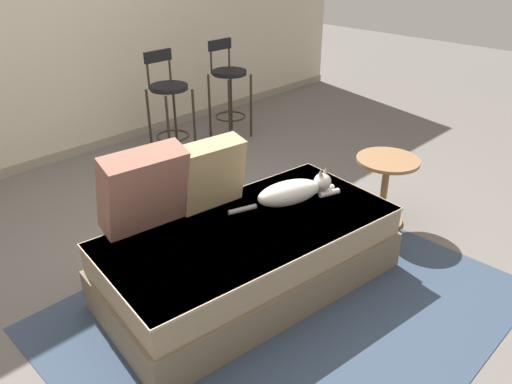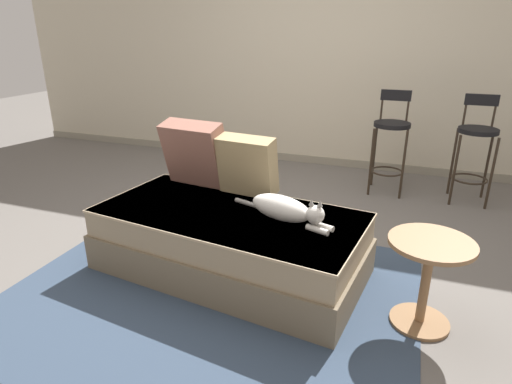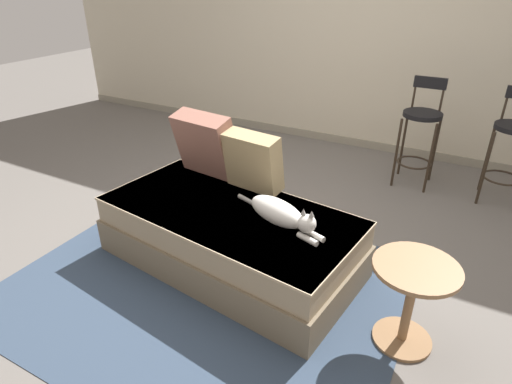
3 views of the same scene
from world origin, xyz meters
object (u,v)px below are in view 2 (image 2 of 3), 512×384
(throw_pillow_corner, at_px, (195,153))
(throw_pillow_middle, at_px, (247,166))
(side_table, at_px, (427,271))
(bar_stool_by_doorway, at_px, (476,144))
(couch, at_px, (229,241))
(cat, at_px, (285,209))
(bar_stool_near_window, at_px, (391,137))

(throw_pillow_corner, relative_size, throw_pillow_middle, 1.15)
(throw_pillow_middle, xyz_separation_m, side_table, (1.21, -0.49, -0.31))
(bar_stool_by_doorway, bearing_deg, couch, -129.95)
(couch, xyz_separation_m, throw_pillow_corner, (-0.43, 0.39, 0.45))
(throw_pillow_corner, bearing_deg, cat, -25.89)
(throw_pillow_corner, xyz_separation_m, cat, (0.80, -0.39, -0.17))
(couch, distance_m, cat, 0.47)
(throw_pillow_corner, bearing_deg, side_table, -18.48)
(throw_pillow_middle, height_order, cat, throw_pillow_middle)
(bar_stool_near_window, relative_size, bar_stool_by_doorway, 1.00)
(throw_pillow_corner, distance_m, cat, 0.91)
(throw_pillow_middle, bearing_deg, side_table, -22.14)
(cat, bearing_deg, side_table, -10.65)
(couch, bearing_deg, throw_pillow_corner, 137.78)
(couch, relative_size, cat, 2.57)
(throw_pillow_middle, xyz_separation_m, cat, (0.37, -0.33, -0.14))
(throw_pillow_corner, height_order, bar_stool_near_window, bar_stool_near_window)
(throw_pillow_middle, height_order, side_table, throw_pillow_middle)
(cat, relative_size, bar_stool_by_doorway, 0.73)
(throw_pillow_middle, distance_m, bar_stool_near_window, 1.81)
(couch, xyz_separation_m, bar_stool_near_window, (0.87, 1.92, 0.34))
(throw_pillow_middle, distance_m, bar_stool_by_doorway, 2.26)
(bar_stool_near_window, bearing_deg, couch, -114.34)
(bar_stool_near_window, bearing_deg, side_table, -80.69)
(throw_pillow_middle, xyz_separation_m, bar_stool_near_window, (0.87, 1.58, -0.09))
(bar_stool_by_doorway, height_order, side_table, bar_stool_by_doorway)
(bar_stool_by_doorway, relative_size, side_table, 1.92)
(couch, height_order, throw_pillow_corner, throw_pillow_corner)
(throw_pillow_corner, height_order, bar_stool_by_doorway, bar_stool_by_doorway)
(throw_pillow_corner, relative_size, side_table, 0.97)
(throw_pillow_corner, xyz_separation_m, bar_stool_near_window, (1.30, 1.53, -0.12))
(couch, relative_size, bar_stool_by_doorway, 1.87)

